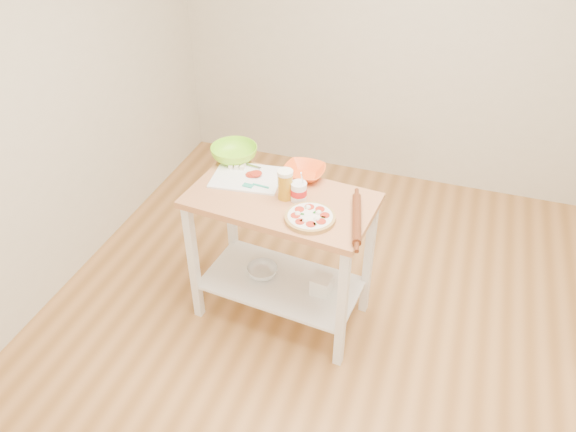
# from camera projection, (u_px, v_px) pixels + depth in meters

# --- Properties ---
(room_shell) EXTENTS (4.04, 4.54, 2.74)m
(room_shell) POSITION_uv_depth(u_px,v_px,m) (360.00, 175.00, 2.49)
(room_shell) COLOR #B57B42
(room_shell) RESTS_ON ground
(prep_island) EXTENTS (1.10, 0.67, 0.90)m
(prep_island) POSITION_uv_depth(u_px,v_px,m) (281.00, 234.00, 3.30)
(prep_island) COLOR #C07F4F
(prep_island) RESTS_ON ground
(pizza) EXTENTS (0.27, 0.27, 0.04)m
(pizza) POSITION_uv_depth(u_px,v_px,m) (310.00, 217.00, 2.97)
(pizza) COLOR tan
(pizza) RESTS_ON prep_island
(cutting_board) EXTENTS (0.43, 0.34, 0.04)m
(cutting_board) POSITION_uv_depth(u_px,v_px,m) (247.00, 177.00, 3.31)
(cutting_board) COLOR white
(cutting_board) RESTS_ON prep_island
(spatula) EXTENTS (0.15, 0.05, 0.01)m
(spatula) POSITION_uv_depth(u_px,v_px,m) (255.00, 186.00, 3.21)
(spatula) COLOR teal
(spatula) RESTS_ON cutting_board
(knife) EXTENTS (0.27, 0.04, 0.01)m
(knife) POSITION_uv_depth(u_px,v_px,m) (235.00, 162.00, 3.42)
(knife) COLOR silver
(knife) RESTS_ON cutting_board
(orange_bowl) EXTENTS (0.25, 0.25, 0.06)m
(orange_bowl) POSITION_uv_depth(u_px,v_px,m) (304.00, 172.00, 3.30)
(orange_bowl) COLOR #FA5A1C
(orange_bowl) RESTS_ON prep_island
(green_bowl) EXTENTS (0.32, 0.32, 0.09)m
(green_bowl) POSITION_uv_depth(u_px,v_px,m) (234.00, 153.00, 3.45)
(green_bowl) COLOR #8FE523
(green_bowl) RESTS_ON prep_island
(beer_pint) EXTENTS (0.09, 0.09, 0.18)m
(beer_pint) POSITION_uv_depth(u_px,v_px,m) (285.00, 184.00, 3.09)
(beer_pint) COLOR #B67F15
(beer_pint) RESTS_ON prep_island
(yogurt_tub) EXTENTS (0.09, 0.09, 0.20)m
(yogurt_tub) POSITION_uv_depth(u_px,v_px,m) (299.00, 191.00, 3.09)
(yogurt_tub) COLOR white
(yogurt_tub) RESTS_ON prep_island
(rolling_pin) EXTENTS (0.14, 0.41, 0.05)m
(rolling_pin) POSITION_uv_depth(u_px,v_px,m) (357.00, 219.00, 2.94)
(rolling_pin) COLOR #632D16
(rolling_pin) RESTS_ON prep_island
(shelf_glass_bowl) EXTENTS (0.21, 0.21, 0.06)m
(shelf_glass_bowl) POSITION_uv_depth(u_px,v_px,m) (262.00, 271.00, 3.55)
(shelf_glass_bowl) COLOR silver
(shelf_glass_bowl) RESTS_ON prep_island
(shelf_bin) EXTENTS (0.13, 0.13, 0.12)m
(shelf_bin) POSITION_uv_depth(u_px,v_px,m) (321.00, 285.00, 3.41)
(shelf_bin) COLOR white
(shelf_bin) RESTS_ON prep_island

